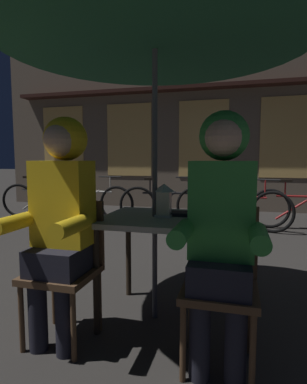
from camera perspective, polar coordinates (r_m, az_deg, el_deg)
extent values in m
plane|color=#2D2B28|center=(2.47, 0.23, -21.55)|extent=(60.00, 60.00, 0.00)
cube|color=#B2AD9E|center=(2.23, 0.24, -4.85)|extent=(0.72, 0.72, 0.04)
cylinder|color=#2D2319|center=(2.16, -10.29, -15.58)|extent=(0.04, 0.04, 0.70)
cylinder|color=#2D2319|center=(1.99, 6.90, -17.44)|extent=(0.04, 0.04, 0.70)
cylinder|color=#2D2319|center=(2.70, -4.54, -11.07)|extent=(0.04, 0.04, 0.70)
cylinder|color=#2D2319|center=(2.56, 8.93, -12.02)|extent=(0.04, 0.04, 0.70)
cylinder|color=#4C4C51|center=(2.19, 0.24, 5.56)|extent=(0.04, 0.04, 2.25)
cone|color=#19472D|center=(2.38, 0.25, 28.71)|extent=(2.10, 2.10, 0.38)
cube|color=white|center=(2.21, 1.89, -4.27)|extent=(0.11, 0.11, 0.02)
cube|color=white|center=(2.20, 1.90, -2.01)|extent=(0.09, 0.09, 0.16)
pyramid|color=white|center=(2.18, 1.91, 0.79)|extent=(0.11, 0.11, 0.06)
cube|color=#513823|center=(2.10, -16.23, -14.06)|extent=(0.40, 0.40, 0.04)
cylinder|color=#513823|center=(1.98, -14.23, -22.46)|extent=(0.03, 0.03, 0.41)
cylinder|color=#513823|center=(2.15, -22.70, -20.32)|extent=(0.03, 0.03, 0.41)
cylinder|color=#513823|center=(2.25, -9.75, -18.73)|extent=(0.03, 0.03, 0.41)
cylinder|color=#513823|center=(2.40, -17.50, -17.27)|extent=(0.03, 0.03, 0.41)
cube|color=#513823|center=(2.19, -13.87, -6.90)|extent=(0.40, 0.03, 0.42)
cube|color=#513823|center=(1.82, 11.86, -17.08)|extent=(0.40, 0.40, 0.04)
cylinder|color=#513823|center=(1.78, 17.44, -26.08)|extent=(0.03, 0.03, 0.41)
cylinder|color=#513823|center=(1.79, 5.32, -25.52)|extent=(0.03, 0.03, 0.41)
cylinder|color=#513823|center=(2.07, 17.04, -21.13)|extent=(0.03, 0.03, 0.41)
cylinder|color=#513823|center=(2.09, 7.02, -20.72)|extent=(0.03, 0.03, 0.41)
cube|color=#513823|center=(1.93, 12.32, -8.61)|extent=(0.40, 0.03, 0.42)
cylinder|color=black|center=(2.04, -15.70, -20.96)|extent=(0.11, 0.11, 0.45)
cylinder|color=black|center=(2.13, -20.14, -19.90)|extent=(0.11, 0.11, 0.45)
cube|color=black|center=(2.07, -16.31, -11.45)|extent=(0.32, 0.36, 0.16)
cube|color=yellow|center=(2.03, -16.00, -1.93)|extent=(0.34, 0.22, 0.52)
cylinder|color=yellow|center=(1.76, -14.58, -5.99)|extent=(0.09, 0.30, 0.09)
cylinder|color=yellow|center=(1.97, -23.78, -5.10)|extent=(0.09, 0.30, 0.09)
sphere|color=tan|center=(2.01, -16.31, 9.00)|extent=(0.21, 0.21, 0.21)
sphere|color=yellow|center=(2.06, -15.59, 9.23)|extent=(0.27, 0.27, 0.27)
cylinder|color=black|center=(1.80, 14.60, -24.76)|extent=(0.11, 0.11, 0.45)
cylinder|color=black|center=(1.81, 8.33, -24.47)|extent=(0.11, 0.11, 0.45)
cube|color=black|center=(1.79, 11.93, -14.12)|extent=(0.32, 0.36, 0.16)
cube|color=#338C38|center=(1.74, 12.24, -3.09)|extent=(0.34, 0.22, 0.52)
cylinder|color=#338C38|center=(1.54, 18.50, -7.81)|extent=(0.09, 0.30, 0.09)
cylinder|color=#338C38|center=(1.56, 5.09, -7.36)|extent=(0.09, 0.30, 0.09)
sphere|color=tan|center=(1.72, 12.52, 9.66)|extent=(0.21, 0.21, 0.21)
sphere|color=#338C38|center=(1.77, 12.60, 9.87)|extent=(0.27, 0.27, 0.27)
cube|color=#6B5B4C|center=(7.81, 9.40, 20.36)|extent=(10.00, 0.60, 6.20)
cube|color=#E0B260|center=(8.41, -15.95, 8.81)|extent=(1.10, 0.02, 1.70)
cube|color=#E0B260|center=(7.66, -4.43, 9.33)|extent=(1.10, 0.02, 1.70)
cube|color=#E0B260|center=(7.27, 8.95, 9.46)|extent=(1.10, 0.02, 1.70)
cube|color=#E0B260|center=(7.29, 23.02, 9.06)|extent=(1.10, 0.02, 1.70)
cube|color=#331914|center=(7.28, 8.98, 18.20)|extent=(9.00, 0.36, 0.08)
torus|color=black|center=(6.41, -15.03, -1.56)|extent=(0.66, 0.18, 0.66)
torus|color=black|center=(6.81, -23.17, -1.40)|extent=(0.66, 0.18, 0.66)
cylinder|color=#ADA89E|center=(6.57, -19.29, 0.37)|extent=(0.83, 0.20, 0.04)
cylinder|color=#ADA89E|center=(6.64, -20.20, -1.18)|extent=(0.60, 0.15, 0.44)
cylinder|color=#ADA89E|center=(6.68, -21.57, 1.41)|extent=(0.02, 0.02, 0.24)
cube|color=black|center=(6.67, -21.62, 2.52)|extent=(0.21, 0.12, 0.04)
cylinder|color=#ADA89E|center=(6.42, -16.15, 1.60)|extent=(0.02, 0.02, 0.28)
cylinder|color=black|center=(6.41, -16.18, 2.85)|extent=(0.44, 0.11, 0.02)
torus|color=black|center=(5.82, -6.66, -2.13)|extent=(0.66, 0.05, 0.66)
torus|color=black|center=(6.27, -15.37, -1.73)|extent=(0.66, 0.05, 0.66)
cylinder|color=#ADA89E|center=(6.00, -11.21, 0.10)|extent=(0.84, 0.04, 0.04)
cylinder|color=#ADA89E|center=(6.08, -12.22, -1.57)|extent=(0.61, 0.04, 0.44)
cylinder|color=#ADA89E|center=(6.12, -13.64, 1.29)|extent=(0.02, 0.02, 0.24)
cube|color=black|center=(6.12, -13.67, 2.50)|extent=(0.20, 0.08, 0.04)
cylinder|color=#ADA89E|center=(5.83, -7.82, 1.37)|extent=(0.02, 0.02, 0.28)
cylinder|color=black|center=(5.82, -7.84, 2.75)|extent=(0.44, 0.03, 0.02)
torus|color=black|center=(5.62, 7.49, -2.42)|extent=(0.66, 0.17, 0.66)
torus|color=black|center=(5.67, -2.88, -2.32)|extent=(0.66, 0.17, 0.66)
cylinder|color=black|center=(5.60, 2.29, -0.21)|extent=(0.83, 0.18, 0.04)
cylinder|color=black|center=(5.62, 1.04, -2.03)|extent=(0.60, 0.14, 0.44)
cylinder|color=black|center=(5.60, -0.62, 1.04)|extent=(0.02, 0.02, 0.24)
cube|color=black|center=(5.59, -0.62, 2.37)|extent=(0.21, 0.11, 0.04)
cylinder|color=black|center=(5.58, 6.28, 1.19)|extent=(0.02, 0.02, 0.28)
cylinder|color=black|center=(5.57, 6.29, 2.63)|extent=(0.44, 0.10, 0.02)
torus|color=black|center=(5.23, 20.69, -3.38)|extent=(0.65, 0.21, 0.66)
torus|color=black|center=(5.47, 10.06, -2.70)|extent=(0.65, 0.21, 0.66)
cylinder|color=maroon|center=(5.30, 15.31, -0.75)|extent=(0.82, 0.24, 0.04)
cylinder|color=maroon|center=(5.35, 13.99, -2.61)|extent=(0.60, 0.18, 0.44)
cylinder|color=maroon|center=(5.36, 12.39, 0.69)|extent=(0.02, 0.02, 0.24)
cube|color=black|center=(5.35, 12.42, 2.07)|extent=(0.21, 0.13, 0.04)
cylinder|color=maroon|center=(5.21, 19.50, 0.55)|extent=(0.02, 0.02, 0.28)
cylinder|color=black|center=(5.20, 19.55, 2.09)|extent=(0.43, 0.13, 0.02)
torus|color=black|center=(5.58, 20.25, -2.81)|extent=(0.66, 0.07, 0.66)
cylinder|color=maroon|center=(5.63, 25.49, -0.73)|extent=(0.84, 0.06, 0.04)
cylinder|color=maroon|center=(5.63, 24.18, -2.54)|extent=(0.61, 0.05, 0.44)
cylinder|color=maroon|center=(5.57, 22.66, 0.56)|extent=(0.02, 0.02, 0.24)
cube|color=black|center=(5.56, 22.72, 1.89)|extent=(0.20, 0.08, 0.04)
cube|color=black|center=(2.27, 5.29, -3.93)|extent=(0.20, 0.15, 0.02)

